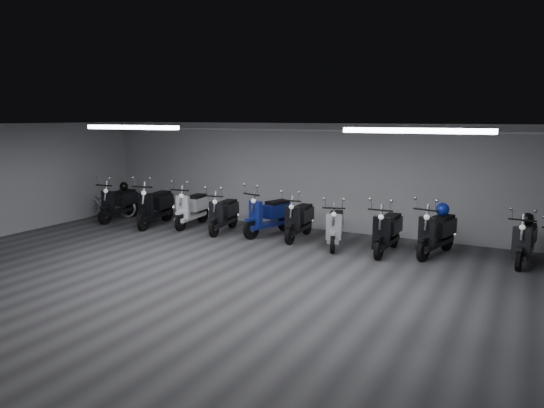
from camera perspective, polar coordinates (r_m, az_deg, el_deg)
The scene contains 20 objects.
floor at distance 9.26m, azimuth -5.06°, elevation -8.97°, with size 14.00×10.00×0.01m, color #363638.
ceiling at distance 8.78m, azimuth -5.34°, elevation 8.68°, with size 14.00×10.00×0.01m, color gray.
back_wall at distance 13.36m, azimuth 6.44°, elevation 2.96°, with size 14.00×0.01×2.80m, color #A6A6A8.
fluor_strip_left at distance 11.41m, azimuth -15.46°, elevation 8.28°, with size 2.40×0.18×0.08m, color white.
fluor_strip_right at distance 8.57m, azimuth 15.84°, elevation 7.90°, with size 2.40×0.18×0.08m, color white.
conduit at distance 13.19m, azimuth 6.40°, elevation 8.19°, with size 0.05×0.05×13.60m, color white.
scooter_0 at distance 15.30m, azimuth -16.80°, elevation 0.74°, with size 0.61×1.82×1.36m, color black, non-canonical shape.
scooter_1 at distance 14.26m, azimuth -12.98°, elevation 0.45°, with size 0.65×1.94×1.45m, color black, non-canonical shape.
scooter_2 at distance 14.01m, azimuth -8.99°, elevation 0.20°, with size 0.60×1.80×1.34m, color white, non-canonical shape.
scooter_3 at distance 13.18m, azimuth -5.47°, elevation -0.45°, with size 0.57×1.72×1.28m, color black, non-canonical shape.
scooter_4 at distance 12.80m, azimuth -0.34°, elevation -0.50°, with size 0.62×1.85×1.37m, color navy, non-canonical shape.
scooter_5 at distance 12.40m, azimuth 3.03°, elevation -1.05°, with size 0.58×1.73×1.29m, color black, non-canonical shape.
scooter_6 at distance 11.74m, azimuth 7.10°, elevation -1.84°, with size 0.56×1.67×1.24m, color #B1B0B5, non-canonical shape.
scooter_7 at distance 11.37m, azimuth 12.81°, elevation -2.21°, with size 0.59×1.76×1.31m, color black, non-canonical shape.
scooter_8 at distance 11.45m, azimuth 17.98°, elevation -2.27°, with size 0.60×1.81×1.35m, color black, non-canonical shape.
scooter_9 at distance 11.48m, azimuth 26.48°, elevation -3.05°, with size 0.56×1.68×1.25m, color black, non-canonical shape.
bicycle at distance 15.96m, azimuth -17.81°, elevation 0.56°, with size 0.60×1.69×1.09m, color silver.
helmet_0 at distance 11.65m, azimuth 26.74°, elevation -1.50°, with size 0.25×0.25×0.25m, color black.
helmet_1 at distance 11.62m, azimuth 18.55°, elevation -0.59°, with size 0.29×0.29×0.29m, color navy.
helmet_2 at distance 15.46m, azimuth -16.26°, elevation 1.93°, with size 0.25×0.25×0.25m, color black.
Camera 1 is at (4.74, -7.39, 2.96)m, focal length 33.62 mm.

